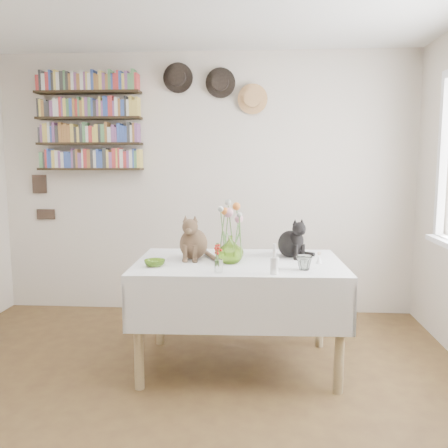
# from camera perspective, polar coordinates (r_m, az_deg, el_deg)

# --- Properties ---
(room) EXTENTS (4.08, 4.58, 2.58)m
(room) POSITION_cam_1_polar(r_m,az_deg,el_deg) (2.39, -8.02, 2.15)
(room) COLOR brown
(room) RESTS_ON ground
(dining_table) EXTENTS (1.47, 0.97, 0.77)m
(dining_table) POSITION_cam_1_polar(r_m,az_deg,el_deg) (3.40, 1.81, -7.62)
(dining_table) COLOR white
(dining_table) RESTS_ON room
(tabby_cat) EXTENTS (0.24, 0.30, 0.33)m
(tabby_cat) POSITION_cam_1_polar(r_m,az_deg,el_deg) (3.43, -3.68, -1.41)
(tabby_cat) COLOR brown
(tabby_cat) RESTS_ON dining_table
(black_cat) EXTENTS (0.30, 0.32, 0.30)m
(black_cat) POSITION_cam_1_polar(r_m,az_deg,el_deg) (3.52, 7.96, -1.53)
(black_cat) COLOR black
(black_cat) RESTS_ON dining_table
(flower_vase) EXTENTS (0.22, 0.22, 0.19)m
(flower_vase) POSITION_cam_1_polar(r_m,az_deg,el_deg) (3.27, 0.78, -3.09)
(flower_vase) COLOR #A2D145
(flower_vase) RESTS_ON dining_table
(green_bowl) EXTENTS (0.15, 0.15, 0.04)m
(green_bowl) POSITION_cam_1_polar(r_m,az_deg,el_deg) (3.22, -8.34, -4.67)
(green_bowl) COLOR #A2D145
(green_bowl) RESTS_ON dining_table
(drinking_glass) EXTENTS (0.11, 0.11, 0.09)m
(drinking_glass) POSITION_cam_1_polar(r_m,az_deg,el_deg) (3.12, 9.63, -4.62)
(drinking_glass) COLOR white
(drinking_glass) RESTS_ON dining_table
(candlestick) EXTENTS (0.05, 0.05, 0.19)m
(candlestick) POSITION_cam_1_polar(r_m,az_deg,el_deg) (2.98, 6.07, -4.81)
(candlestick) COLOR white
(candlestick) RESTS_ON dining_table
(berry_jar) EXTENTS (0.05, 0.05, 0.21)m
(berry_jar) POSITION_cam_1_polar(r_m,az_deg,el_deg) (2.99, -0.65, -4.13)
(berry_jar) COLOR white
(berry_jar) RESTS_ON dining_table
(porcelain_figurine) EXTENTS (0.04, 0.04, 0.08)m
(porcelain_figurine) POSITION_cam_1_polar(r_m,az_deg,el_deg) (3.33, 11.36, -4.07)
(porcelain_figurine) COLOR white
(porcelain_figurine) RESTS_ON dining_table
(flower_bouquet) EXTENTS (0.17, 0.13, 0.39)m
(flower_bouquet) POSITION_cam_1_polar(r_m,az_deg,el_deg) (3.24, 0.81, 1.18)
(flower_bouquet) COLOR #4C7233
(flower_bouquet) RESTS_ON flower_vase
(bookshelf_unit) EXTENTS (1.00, 0.16, 0.91)m
(bookshelf_unit) POSITION_cam_1_polar(r_m,az_deg,el_deg) (4.78, -15.92, 11.70)
(bookshelf_unit) COLOR black
(bookshelf_unit) RESTS_ON room
(wall_hats) EXTENTS (0.98, 0.09, 0.48)m
(wall_hats) POSITION_cam_1_polar(r_m,az_deg,el_deg) (4.59, -0.88, 16.25)
(wall_hats) COLOR black
(wall_hats) RESTS_ON room
(wall_art_plaques) EXTENTS (0.21, 0.02, 0.44)m
(wall_art_plaques) POSITION_cam_1_polar(r_m,az_deg,el_deg) (5.04, -21.03, 3.09)
(wall_art_plaques) COLOR #38281E
(wall_art_plaques) RESTS_ON room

